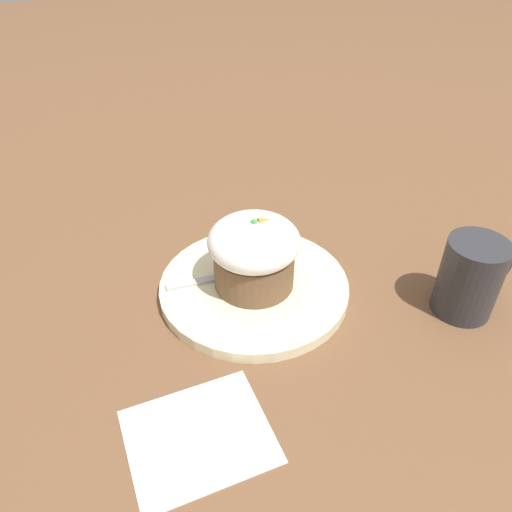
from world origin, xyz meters
The scene contains 6 objects.
ground_plane centered at (0.00, 0.00, 0.00)m, with size 4.00×4.00×0.00m, color brown.
dessert_plate centered at (0.00, 0.00, 0.01)m, with size 0.23×0.23×0.01m.
carrot_cake centered at (0.00, 0.00, 0.06)m, with size 0.11×0.11×0.09m.
spoon centered at (-0.03, 0.02, 0.02)m, with size 0.11×0.03×0.01m.
coffee_cup centered at (0.22, -0.12, 0.05)m, with size 0.10×0.07×0.10m.
paper_napkin centered at (-0.13, -0.17, 0.00)m, with size 0.13×0.11×0.00m.
Camera 1 is at (-0.18, -0.43, 0.42)m, focal length 35.00 mm.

